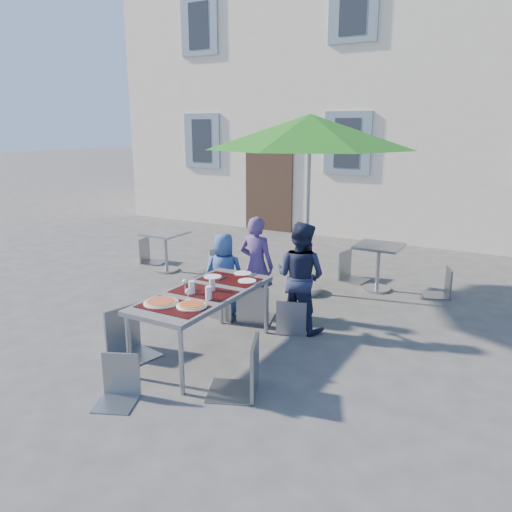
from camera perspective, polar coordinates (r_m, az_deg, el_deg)
The scene contains 23 objects.
ground at distance 5.85m, azimuth -16.37°, elevation -11.99°, with size 90.00×90.00×0.00m, color #404042.
building at distance 15.72m, azimuth 16.14°, elevation 22.40°, with size 13.60×8.20×11.10m.
dining_table at distance 5.68m, azimuth -6.02°, elevation -4.63°, with size 0.80×1.85×0.76m.
pizza_near_left at distance 5.36m, azimuth -10.81°, elevation -5.19°, with size 0.37×0.37×0.03m.
pizza_near_right at distance 5.22m, azimuth -7.36°, elevation -5.60°, with size 0.32×0.32×0.03m.
glassware at distance 5.55m, azimuth -6.36°, elevation -3.66°, with size 0.49×0.46×0.15m.
place_settings at distance 6.16m, azimuth -2.49°, elevation -2.39°, with size 0.72×0.53×0.01m.
child_0 at distance 6.93m, azimuth -3.69°, elevation -2.08°, with size 0.56×0.37×1.15m, color #365596.
child_1 at distance 6.91m, azimuth 0.05°, elevation -1.10°, with size 0.50×0.33×1.38m, color #573D7D.
child_2 at distance 6.37m, azimuth 5.07°, elevation -2.37°, with size 0.69×0.40×1.42m, color #1C223E.
chair_0 at distance 6.77m, azimuth -3.66°, elevation -3.07°, with size 0.42×0.43×0.88m.
chair_1 at distance 6.61m, azimuth -0.17°, elevation -2.79°, with size 0.54×0.54×1.00m.
chair_2 at distance 6.29m, azimuth 4.19°, elevation -4.56°, with size 0.48×0.48×0.86m.
chair_3 at distance 5.85m, azimuth -14.62°, elevation -5.32°, with size 0.55×0.54×1.04m.
chair_4 at distance 4.84m, azimuth -1.46°, elevation -8.90°, with size 0.62×0.62×1.06m.
chair_5 at distance 4.97m, azimuth -15.71°, elevation -10.64°, with size 0.49×0.49×0.84m.
patio_umbrella at distance 7.57m, azimuth 6.19°, elevation 13.87°, with size 3.13×3.13×2.74m.
cafe_table_0 at distance 9.16m, azimuth -10.28°, elevation 1.22°, with size 0.67×0.67×0.72m.
bg_chair_l_0 at distance 9.81m, azimuth -12.21°, elevation 2.33°, with size 0.51×0.50×0.92m.
bg_chair_r_0 at distance 8.91m, azimuth -4.71°, elevation 1.33°, with size 0.51×0.51×0.90m.
cafe_table_1 at distance 8.17m, azimuth 13.82°, elevation -0.37°, with size 0.70×0.70×0.75m.
bg_chair_l_1 at distance 8.64m, azimuth 10.81°, elevation 0.85°, with size 0.47×0.47×0.94m.
bg_chair_r_1 at distance 8.18m, azimuth 20.68°, elevation -0.98°, with size 0.49×0.49×0.86m.
Camera 1 is at (3.87, -3.57, 2.55)m, focal length 35.00 mm.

